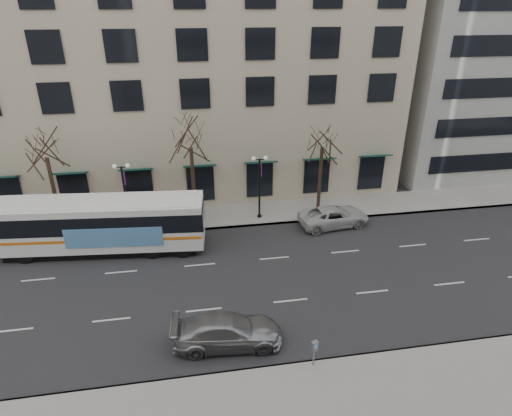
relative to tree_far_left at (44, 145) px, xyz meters
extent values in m
plane|color=black|center=(10.00, -8.80, -6.70)|extent=(160.00, 160.00, 0.00)
cube|color=gray|center=(15.00, 0.20, -6.62)|extent=(80.00, 4.00, 0.15)
cube|color=#BFAB92|center=(8.00, 12.20, 5.30)|extent=(40.00, 20.00, 24.00)
cylinder|color=black|center=(0.00, 0.00, -3.83)|extent=(0.28, 0.28, 5.74)
cylinder|color=black|center=(10.00, 0.00, -3.72)|extent=(0.28, 0.28, 5.95)
cylinder|color=black|center=(20.00, 0.00, -3.97)|extent=(0.28, 0.28, 5.46)
cylinder|color=black|center=(5.00, -0.60, -4.20)|extent=(0.16, 0.16, 5.00)
cylinder|color=black|center=(5.00, -0.60, -6.55)|extent=(0.36, 0.36, 0.30)
cube|color=black|center=(5.00, -0.60, -1.75)|extent=(0.90, 0.06, 0.06)
sphere|color=silver|center=(4.55, -0.60, -1.65)|extent=(0.32, 0.32, 0.32)
sphere|color=silver|center=(5.45, -0.60, -1.65)|extent=(0.32, 0.32, 0.32)
cube|color=#6F2078|center=(5.12, -0.60, -2.60)|extent=(0.04, 0.45, 1.00)
cylinder|color=black|center=(15.00, -0.60, -4.20)|extent=(0.16, 0.16, 5.00)
cylinder|color=black|center=(15.00, -0.60, -6.55)|extent=(0.36, 0.36, 0.30)
cube|color=black|center=(15.00, -0.60, -1.75)|extent=(0.90, 0.06, 0.06)
sphere|color=silver|center=(14.55, -0.60, -1.65)|extent=(0.32, 0.32, 0.32)
sphere|color=silver|center=(15.45, -0.60, -1.65)|extent=(0.32, 0.32, 0.32)
cube|color=#6F2078|center=(15.12, -0.60, -2.60)|extent=(0.04, 0.45, 1.00)
cube|color=white|center=(3.62, -3.48, -4.61)|extent=(13.98, 4.28, 3.15)
cube|color=black|center=(3.62, -3.48, -6.38)|extent=(12.85, 3.82, 0.52)
cube|color=black|center=(3.96, -3.51, -4.12)|extent=(13.43, 4.27, 1.26)
cube|color=orange|center=(3.62, -3.48, -5.15)|extent=(13.84, 4.30, 0.21)
cube|color=#5390CB|center=(4.62, -5.11, -4.92)|extent=(6.28, 0.67, 1.38)
cube|color=white|center=(3.62, -3.48, -3.00)|extent=(13.26, 3.91, 0.09)
cylinder|color=black|center=(-1.30, -4.33, -6.13)|extent=(1.17, 0.43, 1.15)
cylinder|color=black|center=(-1.05, -1.71, -6.13)|extent=(1.17, 0.43, 1.15)
cylinder|color=black|center=(6.92, -5.12, -6.13)|extent=(1.17, 0.43, 1.15)
cylinder|color=black|center=(7.17, -2.49, -6.13)|extent=(1.17, 0.43, 1.15)
cylinder|color=black|center=(8.97, -5.32, -6.13)|extent=(1.17, 0.43, 1.15)
cylinder|color=black|center=(9.22, -2.69, -6.13)|extent=(1.17, 0.43, 1.15)
imported|color=#95979C|center=(11.06, -13.91, -5.91)|extent=(5.62, 2.62, 1.59)
imported|color=#BCBCBC|center=(20.43, -2.60, -5.94)|extent=(5.69, 3.14, 1.51)
cylinder|color=slate|center=(14.88, -16.10, -6.06)|extent=(0.09, 0.09, 0.97)
cube|color=slate|center=(14.88, -16.10, -5.42)|extent=(0.34, 0.27, 0.54)
cube|color=blue|center=(14.85, -16.19, -5.34)|extent=(0.15, 0.07, 0.19)
camera|label=1|loc=(9.75, -30.37, 8.91)|focal=30.00mm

